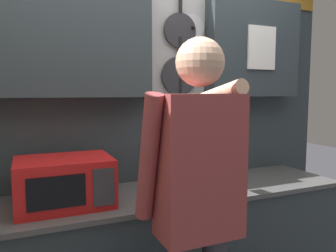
{
  "coord_description": "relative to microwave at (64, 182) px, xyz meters",
  "views": [
    {
      "loc": [
        -0.89,
        -1.94,
        1.54
      ],
      "look_at": [
        0.04,
        0.2,
        1.3
      ],
      "focal_mm": 35.0,
      "sensor_mm": 36.0,
      "label": 1
    }
  ],
  "objects": [
    {
      "name": "utensil_crock",
      "position": [
        0.65,
        -0.0,
        -0.04
      ],
      "size": [
        0.1,
        0.1,
        0.35
      ],
      "color": "white",
      "rests_on": "base_cabinet_counter"
    },
    {
      "name": "person",
      "position": [
        0.53,
        -0.62,
        0.04
      ],
      "size": [
        0.54,
        0.69,
        1.78
      ],
      "color": "#383842",
      "rests_on": "ground_plane"
    },
    {
      "name": "knife_block",
      "position": [
        0.86,
        0.0,
        -0.04
      ],
      "size": [
        0.12,
        0.16,
        0.27
      ],
      "color": "brown",
      "rests_on": "base_cabinet_counter"
    },
    {
      "name": "microwave",
      "position": [
        0.0,
        0.0,
        0.0
      ],
      "size": [
        0.53,
        0.4,
        0.28
      ],
      "color": "red",
      "rests_on": "base_cabinet_counter"
    },
    {
      "name": "back_wall_unit",
      "position": [
        0.69,
        0.3,
        0.53
      ],
      "size": [
        2.99,
        0.22,
        2.55
      ],
      "color": "#2D383D",
      "rests_on": "ground_plane"
    }
  ]
}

